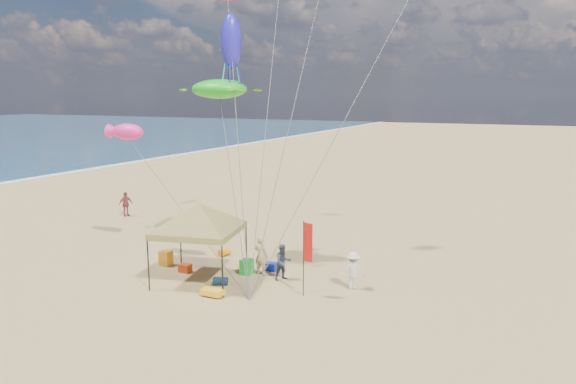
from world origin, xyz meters
name	(u,v)px	position (x,y,z in m)	size (l,w,h in m)	color
ground	(254,307)	(0.00, 0.00, 0.00)	(280.00, 280.00, 0.00)	tan
canopy_tent	(198,206)	(-3.58, 1.61, 3.34)	(6.35, 6.35, 4.02)	black
feather_flag	(307,247)	(1.37, 1.86, 2.08)	(0.46, 0.17, 3.12)	black
cooler_red	(185,268)	(-4.89, 2.27, 0.19)	(0.54, 0.38, 0.38)	#D84111
cooler_blue	(271,266)	(-1.45, 4.19, 0.19)	(0.54, 0.38, 0.38)	navy
bag_navy	(220,281)	(-2.48, 1.51, 0.18)	(0.36, 0.36, 0.60)	#0D2139
bag_orange	(224,252)	(-4.64, 5.23, 0.18)	(0.36, 0.36, 0.60)	orange
chair_green	(247,267)	(-2.19, 3.23, 0.35)	(0.50, 0.50, 0.70)	#1A922A
chair_yellow	(166,258)	(-6.30, 2.70, 0.35)	(0.50, 0.50, 0.70)	orange
crate_grey	(215,291)	(-2.11, 0.51, 0.14)	(0.34, 0.30, 0.28)	slate
beach_cart	(212,292)	(-2.06, 0.24, 0.20)	(0.90, 0.50, 0.24)	yellow
person_near_a	(261,255)	(-1.57, 3.47, 0.91)	(0.66, 0.44, 1.82)	tan
person_near_b	(283,262)	(-0.38, 3.30, 0.80)	(0.77, 0.60, 1.59)	#313943
person_near_c	(353,271)	(2.75, 3.54, 0.80)	(1.03, 0.59, 1.60)	silver
person_far_a	(126,204)	(-15.44, 10.11, 0.83)	(0.97, 0.40, 1.65)	#92383E
turtle_kite	(219,89)	(-4.64, 5.09, 8.28)	(2.77, 2.22, 0.92)	#1AC51E
fish_kite	(128,132)	(-9.19, 3.74, 6.20)	(1.85, 0.93, 0.82)	#FF278F
squid_kite	(231,42)	(-3.88, 5.02, 10.43)	(0.97, 0.97, 2.52)	#251FBC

